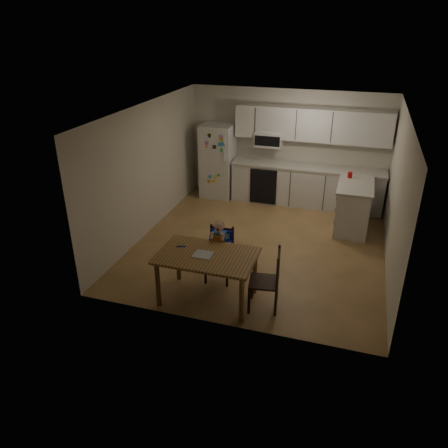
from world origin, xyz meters
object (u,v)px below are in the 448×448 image
object	(u,v)px
kitchen_island	(353,206)
red_cup	(350,175)
chair_booster	(220,244)
chair_side	(271,276)
dining_table	(207,261)
refrigerator	(218,161)

from	to	relation	value
kitchen_island	red_cup	world-z (taller)	red_cup
chair_booster	chair_side	bearing A→B (deg)	-32.71
red_cup	dining_table	distance (m)	3.99
kitchen_island	chair_side	xyz separation A→B (m)	(-1.01, -3.15, 0.06)
refrigerator	dining_table	xyz separation A→B (m)	(1.20, -4.13, -0.19)
refrigerator	chair_booster	world-z (taller)	refrigerator
chair_side	red_cup	bearing A→B (deg)	157.71
red_cup	refrigerator	bearing A→B (deg)	168.92
dining_table	chair_booster	bearing A→B (deg)	90.18
refrigerator	kitchen_island	distance (m)	3.30
kitchen_island	dining_table	distance (m)	3.76
refrigerator	red_cup	bearing A→B (deg)	-11.08
refrigerator	chair_side	world-z (taller)	refrigerator
refrigerator	red_cup	size ratio (longest dim) A/B	14.79
refrigerator	chair_side	bearing A→B (deg)	-62.23
kitchen_island	chair_booster	bearing A→B (deg)	-126.94
kitchen_island	red_cup	size ratio (longest dim) A/B	11.24
refrigerator	kitchen_island	xyz separation A→B (m)	(3.15, -0.92, -0.37)
refrigerator	chair_booster	distance (m)	3.72
kitchen_island	chair_booster	xyz separation A→B (m)	(-1.95, -2.60, 0.15)
refrigerator	red_cup	xyz separation A→B (m)	(3.00, -0.59, 0.16)
chair_booster	chair_side	distance (m)	1.10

